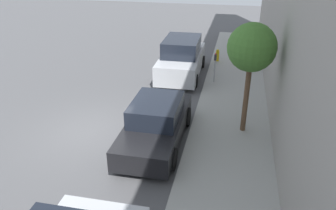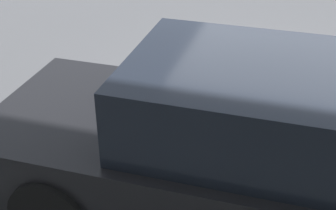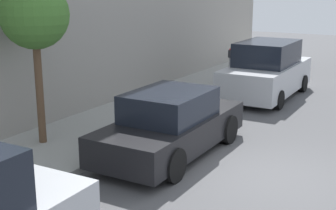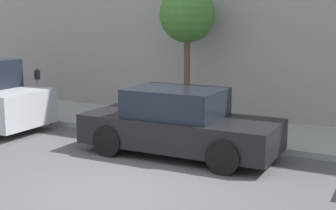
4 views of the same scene
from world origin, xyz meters
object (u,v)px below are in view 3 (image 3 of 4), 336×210
parked_suv_nearest (267,71)px  street_tree (34,16)px  parking_meter_near (230,64)px  parked_sedan_second (171,125)px

parked_suv_nearest → street_tree: size_ratio=1.24×
street_tree → parking_meter_near: bearing=-99.9°
parked_sedan_second → parking_meter_near: (1.51, -7.02, 0.32)m
street_tree → parked_suv_nearest: bearing=-110.2°
parked_sedan_second → street_tree: street_tree is taller
parked_suv_nearest → parked_sedan_second: parked_suv_nearest is taller
parking_meter_near → parked_suv_nearest: bearing=171.0°
parked_suv_nearest → parking_meter_near: bearing=-9.0°
parking_meter_near → street_tree: (1.43, 8.22, 2.15)m
parking_meter_near → street_tree: bearing=80.1°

